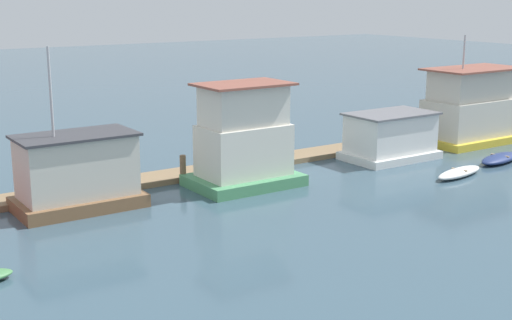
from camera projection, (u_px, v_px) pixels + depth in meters
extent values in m
plane|color=#385160|center=(245.00, 182.00, 37.71)|extent=(200.00, 200.00, 0.00)
cube|color=#846B4C|center=(218.00, 169.00, 39.92)|extent=(51.00, 2.11, 0.30)
cube|color=brown|center=(79.00, 202.00, 33.09)|extent=(5.73, 3.36, 0.61)
cube|color=beige|center=(77.00, 166.00, 32.70)|extent=(5.09, 2.72, 2.78)
cube|color=#38383D|center=(75.00, 135.00, 32.37)|extent=(5.39, 3.02, 0.12)
cylinder|color=#B2B2B7|center=(51.00, 92.00, 31.36)|extent=(0.12, 0.12, 4.01)
cube|color=#4C9360|center=(244.00, 180.00, 36.98)|extent=(5.51, 3.87, 0.58)
cube|color=silver|center=(244.00, 150.00, 36.62)|extent=(4.42, 2.78, 2.62)
cube|color=silver|center=(244.00, 105.00, 36.08)|extent=(4.08, 2.44, 2.03)
cube|color=brown|center=(244.00, 84.00, 35.84)|extent=(4.72, 3.08, 0.12)
cube|color=white|center=(390.00, 155.00, 42.95)|extent=(5.49, 3.49, 0.46)
cube|color=white|center=(391.00, 133.00, 42.64)|extent=(4.98, 2.98, 2.24)
cube|color=slate|center=(391.00, 114.00, 42.37)|extent=(5.28, 3.28, 0.12)
cube|color=gold|center=(469.00, 138.00, 47.83)|extent=(7.09, 4.11, 0.48)
cube|color=beige|center=(471.00, 117.00, 47.49)|extent=(6.37, 3.39, 2.43)
cube|color=beige|center=(473.00, 84.00, 46.99)|extent=(5.83, 2.85, 1.93)
cube|color=brown|center=(474.00, 69.00, 46.76)|extent=(6.67, 3.69, 0.12)
cylinder|color=#B2B2B7|center=(464.00, 52.00, 45.88)|extent=(0.12, 0.12, 2.18)
ellipsoid|color=white|center=(459.00, 173.00, 38.83)|extent=(3.98, 1.71, 0.44)
cube|color=#997F60|center=(459.00, 170.00, 38.79)|extent=(0.31, 0.91, 0.08)
ellipsoid|color=navy|center=(500.00, 158.00, 42.05)|extent=(3.99, 2.09, 0.48)
cube|color=#997F60|center=(500.00, 156.00, 42.01)|extent=(0.39, 1.11, 0.08)
cylinder|color=#846B4C|center=(202.00, 163.00, 37.70)|extent=(0.20, 0.20, 1.96)
cylinder|color=brown|center=(183.00, 170.00, 37.13)|extent=(0.32, 0.32, 1.56)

